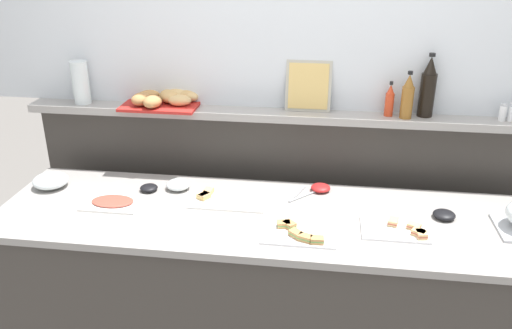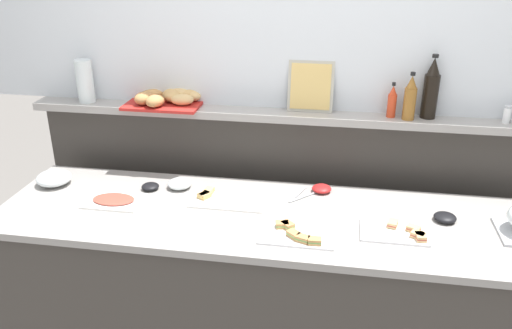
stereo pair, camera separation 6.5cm
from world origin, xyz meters
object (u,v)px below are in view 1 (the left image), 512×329
at_px(sandwich_platter_side, 298,234).
at_px(wine_bottle_dark, 428,88).
at_px(sandwich_platter_front, 223,200).
at_px(sandwich_platter_rear, 400,229).
at_px(condiment_bowl_teal, 321,188).
at_px(framed_picture, 308,86).
at_px(salt_shaker, 503,112).
at_px(pepper_shaker, 512,113).
at_px(condiment_bowl_dark, 444,215).
at_px(serving_tongs, 300,195).
at_px(water_carafe, 81,82).
at_px(cold_cuts_platter, 113,202).
at_px(glass_bowl_large, 178,185).
at_px(condiment_bowl_red, 149,188).
at_px(bread_basket, 166,99).
at_px(glass_bowl_medium, 51,181).
at_px(vinegar_bottle_amber, 407,97).
at_px(hot_sauce_bottle, 390,101).

height_order(sandwich_platter_side, wine_bottle_dark, wine_bottle_dark).
xyz_separation_m(sandwich_platter_front, sandwich_platter_rear, (0.82, -0.17, 0.00)).
relative_size(condiment_bowl_teal, framed_picture, 0.38).
height_order(sandwich_platter_front, salt_shaker, salt_shaker).
bearing_deg(sandwich_platter_side, pepper_shaker, 32.88).
height_order(condiment_bowl_dark, salt_shaker, salt_shaker).
xyz_separation_m(sandwich_platter_rear, serving_tongs, (-0.45, 0.28, -0.01)).
height_order(sandwich_platter_side, water_carafe, water_carafe).
height_order(sandwich_platter_side, sandwich_platter_rear, same).
xyz_separation_m(serving_tongs, water_carafe, (-1.20, 0.26, 0.46)).
height_order(cold_cuts_platter, wine_bottle_dark, wine_bottle_dark).
xyz_separation_m(sandwich_platter_side, glass_bowl_large, (-0.64, 0.38, 0.01)).
relative_size(sandwich_platter_rear, condiment_bowl_red, 3.26).
bearing_deg(bread_basket, condiment_bowl_dark, -15.97).
xyz_separation_m(sandwich_platter_front, wine_bottle_dark, (0.96, 0.39, 0.49)).
relative_size(condiment_bowl_red, water_carafe, 0.39).
bearing_deg(water_carafe, bread_basket, 1.92).
distance_m(sandwich_platter_side, glass_bowl_medium, 1.33).
bearing_deg(bread_basket, sandwich_platter_rear, -24.89).
bearing_deg(glass_bowl_medium, bread_basket, 32.47).
bearing_deg(vinegar_bottle_amber, framed_picture, 173.04).
relative_size(condiment_bowl_teal, condiment_bowl_red, 1.11).
xyz_separation_m(sandwich_platter_rear, water_carafe, (-1.65, 0.54, 0.46)).
bearing_deg(vinegar_bottle_amber, cold_cuts_platter, -162.32).
distance_m(salt_shaker, framed_picture, 0.96).
bearing_deg(vinegar_bottle_amber, wine_bottle_dark, 23.92).
height_order(glass_bowl_large, condiment_bowl_teal, glass_bowl_large).
distance_m(sandwich_platter_side, framed_picture, 0.82).
xyz_separation_m(hot_sauce_bottle, pepper_shaker, (0.59, -0.00, -0.03)).
bearing_deg(sandwich_platter_rear, cold_cuts_platter, 176.84).
bearing_deg(bread_basket, glass_bowl_medium, -147.53).
bearing_deg(glass_bowl_medium, condiment_bowl_teal, 5.91).
relative_size(vinegar_bottle_amber, framed_picture, 0.91).
distance_m(glass_bowl_large, glass_bowl_medium, 0.66).
bearing_deg(wine_bottle_dark, condiment_bowl_teal, -157.61).
xyz_separation_m(hot_sauce_bottle, salt_shaker, (0.54, -0.00, -0.03)).
bearing_deg(condiment_bowl_red, glass_bowl_medium, -177.09).
bearing_deg(serving_tongs, hot_sauce_bottle, 31.99).
xyz_separation_m(condiment_bowl_red, bread_basket, (0.02, 0.31, 0.38)).
xyz_separation_m(sandwich_platter_side, condiment_bowl_teal, (0.08, 0.46, 0.01)).
distance_m(salt_shaker, bread_basket, 1.70).
xyz_separation_m(salt_shaker, bread_basket, (-1.70, 0.02, -0.00)).
height_order(glass_bowl_medium, salt_shaker, salt_shaker).
distance_m(sandwich_platter_front, cold_cuts_platter, 0.53).
bearing_deg(condiment_bowl_dark, hot_sauce_bottle, 122.53).
distance_m(glass_bowl_medium, serving_tongs, 1.27).
relative_size(sandwich_platter_rear, water_carafe, 1.27).
relative_size(condiment_bowl_dark, water_carafe, 0.44).
height_order(sandwich_platter_side, condiment_bowl_dark, same).
height_order(glass_bowl_medium, bread_basket, bread_basket).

